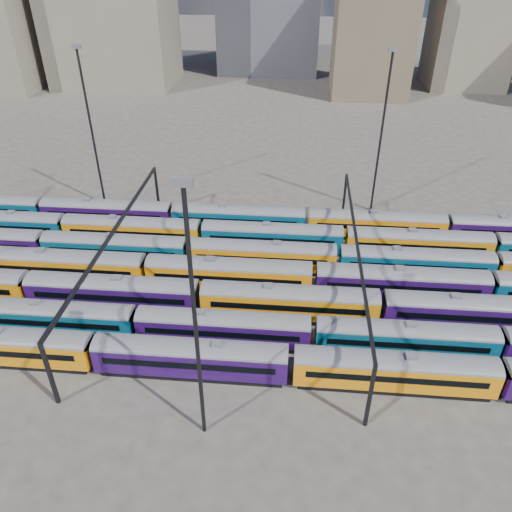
# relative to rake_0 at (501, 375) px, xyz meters

# --- Properties ---
(ground) EXTENTS (500.00, 500.00, 0.00)m
(ground) POSITION_rel_rake_0_xyz_m (-23.38, 15.00, -2.65)
(ground) COLOR #3F3935
(ground) RESTS_ON ground
(rake_0) EXTENTS (123.10, 3.00, 5.05)m
(rake_0) POSITION_rel_rake_0_xyz_m (0.00, 0.00, 0.00)
(rake_0) COLOR black
(rake_0) RESTS_ON ground
(rake_1) EXTENTS (118.60, 2.89, 4.87)m
(rake_1) POSITION_rel_rake_0_xyz_m (-38.20, 5.00, -0.10)
(rake_1) COLOR black
(rake_1) RESTS_ON ground
(rake_2) EXTENTS (127.84, 3.12, 5.25)m
(rake_2) POSITION_rel_rake_0_xyz_m (-31.82, 10.00, 0.10)
(rake_2) COLOR black
(rake_2) RESTS_ON ground
(rake_3) EXTENTS (129.01, 3.15, 5.30)m
(rake_3) POSITION_rel_rake_0_xyz_m (-18.18, 15.00, 0.13)
(rake_3) COLOR black
(rake_3) RESTS_ON ground
(rake_4) EXTENTS (122.20, 2.98, 5.02)m
(rake_4) POSITION_rel_rake_0_xyz_m (-14.92, 20.00, -0.02)
(rake_4) COLOR black
(rake_4) RESTS_ON ground
(rake_5) EXTENTS (123.06, 3.00, 5.05)m
(rake_5) POSITION_rel_rake_0_xyz_m (-13.77, 25.00, -0.00)
(rake_5) COLOR black
(rake_5) RESTS_ON ground
(rake_6) EXTENTS (144.74, 3.02, 5.09)m
(rake_6) POSITION_rel_rake_0_xyz_m (-8.75, 30.00, 0.02)
(rake_6) COLOR black
(rake_6) RESTS_ON ground
(gantry_1) EXTENTS (0.35, 40.35, 8.03)m
(gantry_1) POSITION_rel_rake_0_xyz_m (-43.38, 15.00, 4.13)
(gantry_1) COLOR black
(gantry_1) RESTS_ON ground
(gantry_2) EXTENTS (0.35, 40.35, 8.03)m
(gantry_2) POSITION_rel_rake_0_xyz_m (-13.38, 15.00, 4.13)
(gantry_2) COLOR black
(gantry_2) RESTS_ON ground
(mast_1) EXTENTS (1.40, 0.50, 25.60)m
(mast_1) POSITION_rel_rake_0_xyz_m (-53.38, 37.00, 11.32)
(mast_1) COLOR black
(mast_1) RESTS_ON ground
(mast_2) EXTENTS (1.40, 0.50, 25.60)m
(mast_2) POSITION_rel_rake_0_xyz_m (-28.38, -7.00, 11.32)
(mast_2) COLOR black
(mast_2) RESTS_ON ground
(mast_3) EXTENTS (1.40, 0.50, 25.60)m
(mast_3) POSITION_rel_rake_0_xyz_m (-8.38, 39.00, 11.32)
(mast_3) COLOR black
(mast_3) RESTS_ON ground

